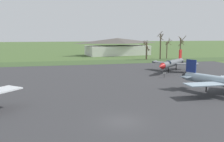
# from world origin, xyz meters

# --- Properties ---
(ground_plane) EXTENTS (600.00, 600.00, 0.00)m
(ground_plane) POSITION_xyz_m (0.00, 0.00, 0.00)
(ground_plane) COLOR #425B2D
(asphalt_apron) EXTENTS (88.08, 58.33, 0.05)m
(asphalt_apron) POSITION_xyz_m (0.00, 17.50, 0.03)
(asphalt_apron) COLOR #333335
(asphalt_apron) RESTS_ON ground
(grass_verge_strip) EXTENTS (148.08, 12.00, 0.06)m
(grass_verge_strip) POSITION_xyz_m (0.00, 52.66, 0.03)
(grass_verge_strip) COLOR #374E29
(grass_verge_strip) RESTS_ON ground
(jet_fighter_front_left) EXTENTS (12.38, 11.96, 4.88)m
(jet_fighter_front_left) POSITION_xyz_m (20.09, 28.87, 2.08)
(jet_fighter_front_left) COLOR #565B60
(jet_fighter_front_left) RESTS_ON ground
(info_placard_front_left) EXTENTS (0.61, 0.20, 1.09)m
(info_placard_front_left) POSITION_xyz_m (14.94, 22.02, 0.69)
(info_placard_front_left) COLOR black
(info_placard_front_left) RESTS_ON ground
(bare_tree_left_of_center) EXTENTS (2.68, 2.68, 6.76)m
(bare_tree_left_of_center) POSITION_xyz_m (24.63, 56.71, 3.51)
(bare_tree_left_of_center) COLOR brown
(bare_tree_left_of_center) RESTS_ON ground
(bare_tree_center) EXTENTS (1.97, 2.03, 9.85)m
(bare_tree_center) POSITION_xyz_m (29.99, 57.02, 4.93)
(bare_tree_center) COLOR brown
(bare_tree_center) RESTS_ON ground
(bare_tree_right_of_center) EXTENTS (3.39, 3.41, 7.55)m
(bare_tree_right_of_center) POSITION_xyz_m (33.47, 58.89, 3.75)
(bare_tree_right_of_center) COLOR brown
(bare_tree_right_of_center) RESTS_ON ground
(bare_tree_far_right) EXTENTS (2.82, 2.74, 8.32)m
(bare_tree_far_right) POSITION_xyz_m (37.24, 56.01, 4.40)
(bare_tree_far_right) COLOR brown
(bare_tree_far_right) RESTS_ON ground
(visitor_building) EXTENTS (28.81, 16.05, 7.22)m
(visitor_building) POSITION_xyz_m (20.04, 78.77, 3.55)
(visitor_building) COLOR silver
(visitor_building) RESTS_ON ground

